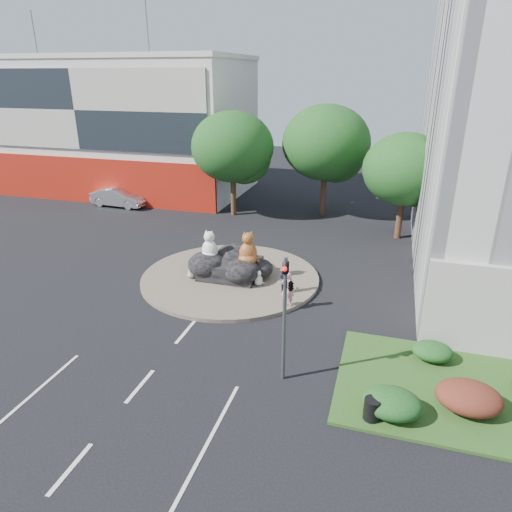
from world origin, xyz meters
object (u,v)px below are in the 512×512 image
Objects in this scene: kitten_white at (259,278)px; cat_white at (210,245)px; parked_car at (119,197)px; kitten_calico at (192,269)px; pedestrian_pink at (288,289)px; litter_bin at (372,409)px; cat_tabby at (248,248)px; pedestrian_dark at (285,279)px.

cat_white is at bearing 125.45° from kitten_white.
parked_car reaches higher than kitten_white.
kitten_white is (3.85, 0.14, -0.07)m from kitten_calico.
pedestrian_pink reaches higher than litter_bin.
kitten_white is at bearing -66.57° from cat_tabby.
parked_car reaches higher than litter_bin.
cat_white is at bearing 153.13° from cat_tabby.
litter_bin is (4.48, -6.85, -0.60)m from pedestrian_pink.
litter_bin is (10.36, -8.58, -0.19)m from kitten_calico.
pedestrian_dark is 1.96× the size of litter_bin.
cat_tabby is 2.27× the size of kitten_white.
kitten_calico is 13.45m from litter_bin.
litter_bin is at bearing -35.77° from cat_white.
litter_bin is at bearing 0.08° from kitten_calico.
cat_tabby reaches higher than parked_car.
pedestrian_dark is (5.41, -0.27, 0.26)m from kitten_calico.
cat_white is 2.22m from cat_tabby.
pedestrian_pink is 23.14m from parked_car.
cat_white is at bearing -24.18° from pedestrian_pink.
kitten_white is (0.76, -0.58, -1.43)m from cat_tabby.
cat_white reaches higher than pedestrian_dark.
parked_car is (-12.46, 12.37, 0.13)m from kitten_calico.
kitten_calico is 6.14m from pedestrian_pink.
pedestrian_pink reaches higher than parked_car.
parked_car is (-17.88, 12.64, -0.13)m from pedestrian_dark.
litter_bin is (22.82, -20.95, -0.32)m from parked_car.
pedestrian_dark is at bearing -60.14° from kitten_white.
pedestrian_dark reaches higher than parked_car.
pedestrian_pink reaches higher than kitten_white.
kitten_white is at bearing 13.62° from pedestrian_dark.
pedestrian_pink is 1.54m from pedestrian_dark.
kitten_calico is 0.66× the size of pedestrian_dark.
kitten_calico is at bearing -15.31° from pedestrian_pink.
cat_tabby is at bearing 10.78° from cat_white.
pedestrian_dark is at bearing -52.50° from cat_tabby.
pedestrian_dark is (4.54, -0.91, -1.04)m from cat_white.
kitten_white is 0.46× the size of pedestrian_pink.
cat_white is 0.93× the size of cat_tabby.
cat_tabby is at bearing 5.31° from pedestrian_dark.
kitten_white is at bearing -0.95° from cat_white.
kitten_calico reaches higher than kitten_white.
kitten_calico is 5.43m from pedestrian_dark.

